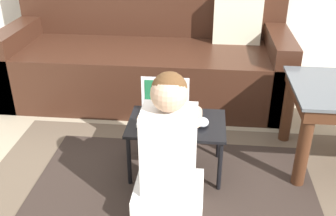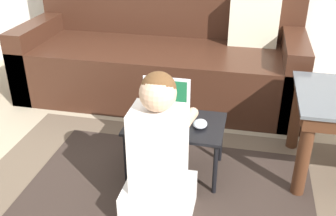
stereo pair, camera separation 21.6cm
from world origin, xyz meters
TOP-DOWN VIEW (x-y plane):
  - ground_plane at (0.00, 0.00)m, footprint 16.00×16.00m
  - area_rug at (0.11, 0.00)m, footprint 2.12×1.36m
  - couch at (-0.20, 1.23)m, footprint 2.13×0.86m
  - laptop_desk at (0.11, 0.19)m, footprint 0.53×0.36m
  - laptop at (0.03, 0.23)m, footprint 0.27×0.20m
  - computer_mouse at (0.24, 0.17)m, footprint 0.08×0.09m
  - person_seated at (0.10, -0.18)m, footprint 0.33×0.42m

SIDE VIEW (x-z plane):
  - ground_plane at x=0.00m, z-range 0.00..0.00m
  - area_rug at x=0.11m, z-range 0.00..0.01m
  - laptop_desk at x=0.11m, z-range 0.12..0.44m
  - couch at x=-0.20m, z-range -0.16..0.78m
  - person_seated at x=0.10m, z-range -0.05..0.71m
  - computer_mouse at x=0.24m, z-range 0.32..0.36m
  - laptop at x=0.03m, z-range 0.25..0.46m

